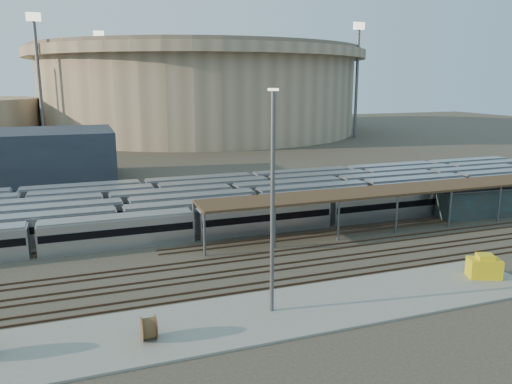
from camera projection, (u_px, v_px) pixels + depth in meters
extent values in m
plane|color=#383026|center=(274.00, 251.00, 58.46)|extent=(420.00, 420.00, 0.00)
cube|color=gray|center=(285.00, 312.00, 43.01)|extent=(50.00, 9.00, 0.20)
cube|color=#A5A4A9|center=(195.00, 225.00, 62.91)|extent=(112.00, 2.90, 3.60)
cube|color=#A5A4A9|center=(258.00, 210.00, 70.07)|extent=(112.00, 2.90, 3.60)
cube|color=#A5A4A9|center=(256.00, 203.00, 74.30)|extent=(112.00, 2.90, 3.60)
cube|color=#A5A4A9|center=(232.00, 198.00, 77.39)|extent=(112.00, 2.90, 3.60)
cube|color=#A5A4A9|center=(269.00, 189.00, 83.77)|extent=(112.00, 2.90, 3.60)
cube|color=#A5A4A9|center=(252.00, 185.00, 87.14)|extent=(112.00, 2.90, 3.60)
cylinder|color=#525257|center=(204.00, 235.00, 56.47)|extent=(0.30, 0.30, 5.00)
cylinder|color=#525257|center=(194.00, 222.00, 61.43)|extent=(0.30, 0.30, 5.00)
cylinder|color=#525257|center=(275.00, 228.00, 59.29)|extent=(0.30, 0.30, 5.00)
cylinder|color=#525257|center=(259.00, 216.00, 64.25)|extent=(0.30, 0.30, 5.00)
cylinder|color=#525257|center=(338.00, 221.00, 62.11)|extent=(0.30, 0.30, 5.00)
cylinder|color=#525257|center=(319.00, 210.00, 67.07)|extent=(0.30, 0.30, 5.00)
cylinder|color=#525257|center=(397.00, 215.00, 64.94)|extent=(0.30, 0.30, 5.00)
cylinder|color=#525257|center=(374.00, 205.00, 69.90)|extent=(0.30, 0.30, 5.00)
cylinder|color=#525257|center=(450.00, 209.00, 67.76)|extent=(0.30, 0.30, 5.00)
cylinder|color=#525257|center=(424.00, 200.00, 72.72)|extent=(0.30, 0.30, 5.00)
cylinder|color=#525257|center=(499.00, 204.00, 70.59)|extent=(0.30, 0.30, 5.00)
cylinder|color=#525257|center=(471.00, 196.00, 75.55)|extent=(0.30, 0.30, 5.00)
cube|color=#382617|center=(413.00, 188.00, 68.25)|extent=(60.00, 6.00, 0.30)
cube|color=#4C3323|center=(280.00, 256.00, 56.83)|extent=(170.00, 0.12, 0.18)
cube|color=#4C3323|center=(275.00, 251.00, 58.21)|extent=(170.00, 0.12, 0.18)
cube|color=#4C3323|center=(294.00, 268.00, 53.16)|extent=(170.00, 0.12, 0.18)
cube|color=#4C3323|center=(288.00, 263.00, 54.53)|extent=(170.00, 0.12, 0.18)
cube|color=#4C3323|center=(310.00, 282.00, 49.48)|extent=(170.00, 0.12, 0.18)
cube|color=#4C3323|center=(304.00, 276.00, 50.86)|extent=(170.00, 0.12, 0.18)
cylinder|color=tan|center=(200.00, 95.00, 192.19)|extent=(116.00, 116.00, 28.00)
cylinder|color=tan|center=(199.00, 53.00, 188.79)|extent=(124.00, 124.00, 3.00)
cylinder|color=brown|center=(199.00, 47.00, 188.30)|extent=(120.00, 120.00, 1.50)
cube|color=#1E232D|center=(1.00, 158.00, 96.34)|extent=(42.00, 20.00, 10.00)
cylinder|color=#525257|center=(40.00, 86.00, 145.64)|extent=(1.00, 1.00, 36.00)
cube|color=#FFF2CC|center=(33.00, 17.00, 141.43)|extent=(4.00, 0.60, 2.40)
cylinder|color=#525257|center=(357.00, 85.00, 169.41)|extent=(1.00, 1.00, 36.00)
cube|color=#FFF2CC|center=(359.00, 26.00, 165.20)|extent=(4.00, 0.60, 2.40)
cylinder|color=#525257|center=(102.00, 84.00, 198.15)|extent=(1.00, 1.00, 36.00)
cube|color=#FFF2CC|center=(99.00, 34.00, 193.94)|extent=(4.00, 0.60, 2.40)
cube|color=#1C3E46|center=(492.00, 202.00, 73.67)|extent=(17.31, 4.49, 3.99)
cylinder|color=brown|center=(149.00, 328.00, 38.08)|extent=(1.05, 1.88, 1.88)
cylinder|color=#525257|center=(272.00, 206.00, 41.01)|extent=(0.36, 0.36, 18.62)
cube|color=#FFF2CC|center=(273.00, 90.00, 38.95)|extent=(0.82, 0.35, 0.20)
cube|color=gold|center=(484.00, 268.00, 50.16)|extent=(3.60, 2.99, 1.93)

